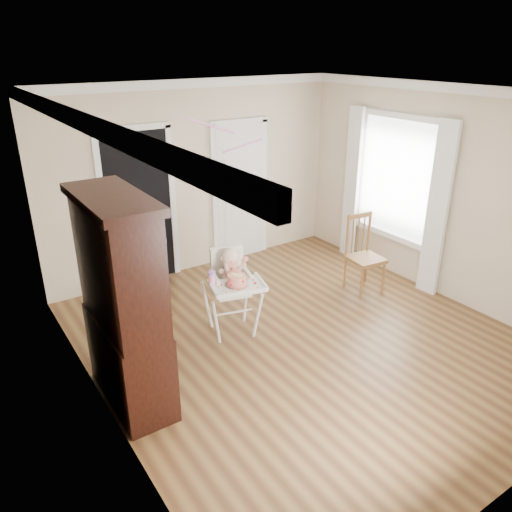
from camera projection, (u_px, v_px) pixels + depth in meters
floor at (304, 339)px, 5.72m from camera, size 5.00×5.00×0.00m
ceiling at (315, 93)px, 4.66m from camera, size 5.00×5.00×0.00m
wall_back at (197, 179)px, 7.10m from camera, size 4.50×0.00×4.50m
wall_left at (93, 282)px, 4.04m from camera, size 0.00×5.00×5.00m
wall_right at (446, 195)px, 6.34m from camera, size 0.00×5.00×5.00m
crown_molding at (314, 100)px, 4.68m from camera, size 4.50×5.00×0.12m
doorway at (139, 206)px, 6.72m from camera, size 1.06×0.05×2.22m
closet_door at (240, 193)px, 7.57m from camera, size 0.96×0.09×2.13m
window_right at (393, 187)px, 6.94m from camera, size 0.13×1.84×2.30m
high_chair at (231, 283)px, 5.63m from camera, size 0.75×0.86×1.04m
baby at (231, 270)px, 5.59m from camera, size 0.30×0.27×0.47m
cake at (237, 280)px, 5.37m from camera, size 0.27×0.27×0.12m
sippy_cup at (212, 278)px, 5.37m from camera, size 0.08×0.08×0.20m
china_cabinet at (124, 304)px, 4.41m from camera, size 0.53×1.19×2.01m
dining_chair at (364, 256)px, 6.71m from camera, size 0.47×0.47×1.04m
streamer at (211, 126)px, 5.19m from camera, size 0.38×0.35×0.15m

